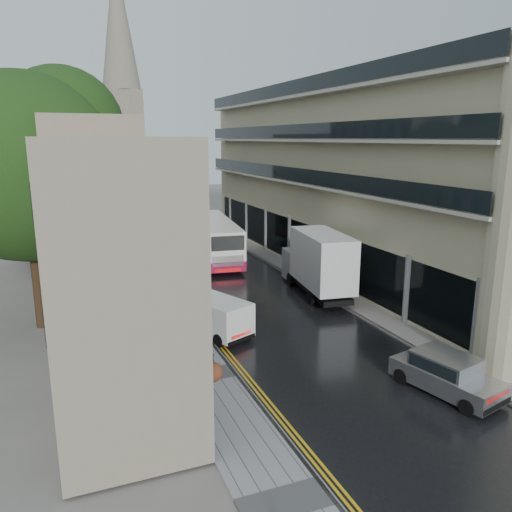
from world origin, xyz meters
TOP-DOWN VIEW (x-y plane):
  - road at (0.00, 27.50)m, footprint 9.00×85.00m
  - left_sidewalk at (-5.85, 27.50)m, footprint 2.70×85.00m
  - right_sidewalk at (5.40, 27.50)m, footprint 1.80×85.00m
  - old_shop_row at (-9.45, 30.00)m, footprint 4.50×56.00m
  - modern_block at (10.30, 26.00)m, footprint 8.00×40.00m
  - church_spire at (0.50, 82.00)m, footprint 6.40×6.40m
  - tree_near at (-12.50, 20.00)m, footprint 10.56×10.56m
  - tree_far at (-12.20, 33.00)m, footprint 9.24×9.24m
  - cream_bus at (-0.67, 28.61)m, footprint 4.41×12.50m
  - white_lorry at (2.95, 17.83)m, footprint 3.53×8.37m
  - silver_hatchback at (2.39, 4.35)m, footprint 2.83×4.67m
  - white_van at (-4.30, 13.74)m, footprint 3.54×4.91m
  - navy_van at (-4.30, 24.40)m, footprint 1.80×4.39m
  - pedestrian at (-6.37, 17.77)m, footprint 0.79×0.65m
  - lamp_post_near at (-5.67, 17.91)m, footprint 0.87×0.43m
  - lamp_post_far at (-4.81, 33.24)m, footprint 0.96×0.44m

SIDE VIEW (x-z plane):
  - road at x=0.00m, z-range 0.00..0.02m
  - left_sidewalk at x=-5.85m, z-range 0.00..0.12m
  - right_sidewalk at x=5.40m, z-range 0.00..0.12m
  - silver_hatchback at x=2.39m, z-range 0.02..1.65m
  - white_van at x=-4.30m, z-range 0.02..2.06m
  - pedestrian at x=-6.37m, z-range 0.12..1.97m
  - navy_van at x=-4.30m, z-range 0.02..2.25m
  - cream_bus at x=-0.67m, z-range 0.02..3.36m
  - white_lorry at x=2.95m, z-range 0.02..4.28m
  - lamp_post_near at x=-5.67m, z-range 0.12..7.66m
  - lamp_post_far at x=-4.81m, z-range 0.12..8.42m
  - old_shop_row at x=-9.45m, z-range 0.00..12.00m
  - tree_far at x=-12.20m, z-range 0.00..12.46m
  - tree_near at x=-12.50m, z-range 0.00..13.89m
  - modern_block at x=10.30m, z-range 0.00..14.00m
  - church_spire at x=0.50m, z-range 0.00..40.00m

